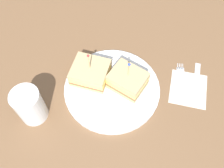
{
  "coord_description": "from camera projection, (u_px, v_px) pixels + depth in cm",
  "views": [
    {
      "loc": [
        33.61,
        -5.28,
        60.66
      ],
      "look_at": [
        0.0,
        0.0,
        3.13
      ],
      "focal_mm": 39.98,
      "sensor_mm": 36.0,
      "label": 1
    }
  ],
  "objects": [
    {
      "name": "ground_plane",
      "position": [
        112.0,
        91.0,
        0.7
      ],
      "size": [
        119.09,
        119.09,
        2.0
      ],
      "primitive_type": "cube",
      "color": "brown"
    },
    {
      "name": "fork",
      "position": [
        181.0,
        76.0,
        0.72
      ],
      "size": [
        11.52,
        4.21,
        0.35
      ],
      "color": "silver",
      "rests_on": "ground_plane"
    },
    {
      "name": "sandwich_half_front",
      "position": [
        128.0,
        81.0,
        0.67
      ],
      "size": [
        11.75,
        11.84,
        10.52
      ],
      "color": "tan",
      "rests_on": "plate"
    },
    {
      "name": "plate",
      "position": [
        112.0,
        89.0,
        0.69
      ],
      "size": [
        26.36,
        26.36,
        1.13
      ],
      "primitive_type": "cylinder",
      "color": "white",
      "rests_on": "ground_plane"
    },
    {
      "name": "napkin",
      "position": [
        188.0,
        89.0,
        0.7
      ],
      "size": [
        14.02,
        13.41,
        0.15
      ],
      "primitive_type": "cube",
      "rotation": [
        0.0,
        0.0,
        9.04
      ],
      "color": "beige",
      "rests_on": "ground_plane"
    },
    {
      "name": "sandwich_half_back",
      "position": [
        90.0,
        73.0,
        0.68
      ],
      "size": [
        11.98,
        12.44,
        10.37
      ],
      "color": "tan",
      "rests_on": "plate"
    },
    {
      "name": "knife",
      "position": [
        197.0,
        79.0,
        0.71
      ],
      "size": [
        12.55,
        6.02,
        0.35
      ],
      "color": "silver",
      "rests_on": "ground_plane"
    },
    {
      "name": "drink_glass",
      "position": [
        30.0,
        106.0,
        0.62
      ],
      "size": [
        7.09,
        7.09,
        10.18
      ],
      "color": "gold",
      "rests_on": "ground_plane"
    }
  ]
}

